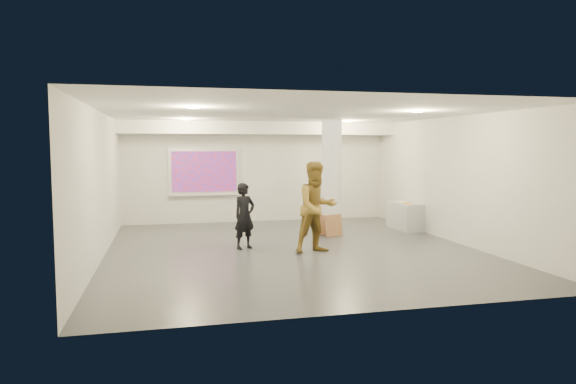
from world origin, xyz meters
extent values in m
cube|color=#373A3F|center=(0.00, 0.00, 0.00)|extent=(8.00, 9.00, 0.01)
cube|color=white|center=(0.00, 0.00, 3.00)|extent=(8.00, 9.00, 0.01)
cube|color=silver|center=(0.00, 4.50, 1.50)|extent=(8.00, 0.01, 3.00)
cube|color=silver|center=(0.00, -4.50, 1.50)|extent=(8.00, 0.01, 3.00)
cube|color=silver|center=(-4.00, 0.00, 1.50)|extent=(0.01, 9.00, 3.00)
cube|color=silver|center=(4.00, 0.00, 1.50)|extent=(0.01, 9.00, 3.00)
cube|color=white|center=(0.00, 3.95, 2.82)|extent=(8.00, 1.10, 0.36)
cylinder|color=#E6CB77|center=(-2.20, 2.50, 2.98)|extent=(0.22, 0.22, 0.02)
cylinder|color=#E6CB77|center=(2.20, 2.50, 2.98)|extent=(0.22, 0.22, 0.02)
cylinder|color=#E6CB77|center=(-2.20, -1.50, 2.98)|extent=(0.22, 0.22, 0.02)
cylinder|color=#E6CB77|center=(2.20, -1.50, 2.98)|extent=(0.22, 0.22, 0.02)
cylinder|color=white|center=(1.50, 1.80, 1.50)|extent=(0.52, 0.52, 3.00)
cube|color=silver|center=(-1.60, 4.46, 1.55)|extent=(2.10, 0.06, 1.40)
cube|color=#1536CA|center=(-1.60, 4.42, 1.55)|extent=(1.90, 0.01, 1.20)
cube|color=silver|center=(-1.60, 4.40, 0.85)|extent=(2.10, 0.08, 0.04)
cube|color=#A0A3A6|center=(3.72, 2.02, 0.37)|extent=(0.56, 1.29, 0.74)
cube|color=white|center=(3.71, 2.17, 0.75)|extent=(0.30, 0.35, 0.02)
cube|color=gold|center=(3.67, 1.80, 0.76)|extent=(0.23, 0.28, 0.03)
cube|color=#8B5D3B|center=(1.42, 1.34, 0.28)|extent=(0.52, 0.31, 0.56)
cube|color=#8B5D3B|center=(1.16, 1.63, 0.26)|extent=(0.49, 0.20, 0.53)
imported|color=black|center=(-1.02, 0.32, 0.74)|extent=(0.64, 0.57, 1.48)
imported|color=olive|center=(0.44, -0.44, 0.98)|extent=(1.10, 0.95, 1.97)
camera|label=1|loc=(-2.69, -10.95, 2.27)|focal=32.00mm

